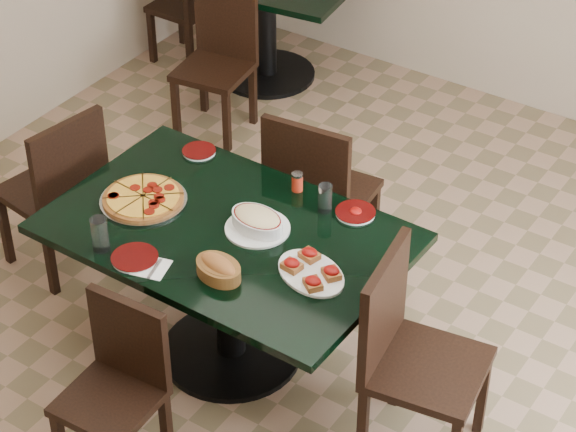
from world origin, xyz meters
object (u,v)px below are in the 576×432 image
Objects in this scene: main_table at (228,261)px; back_table at (266,4)px; bread_basket at (218,268)px; chair_far at (316,189)px; lasagna_casserole at (257,221)px; pepperoni_pizza at (143,198)px; bruschetta_platter at (311,270)px; chair_left at (60,185)px; chair_right at (408,348)px; back_chair_near at (219,54)px; back_chair_left at (192,0)px; chair_near at (119,380)px.

main_table and back_table have the same top height.
chair_far is at bearing 109.85° from bread_basket.
main_table is 1.61× the size of chair_far.
pepperoni_pizza is at bearing -161.38° from lasagna_casserole.
lasagna_casserole is at bearing -177.85° from bruschetta_platter.
bread_basket is (1.25, -0.34, 0.27)m from chair_left.
main_table is 3.88× the size of bruschetta_platter.
main_table is 1.25× the size of back_table.
back_table is 2.68m from lasagna_casserole.
chair_right is 1.13× the size of back_chair_near.
chair_right is 0.85m from bread_basket.
bruschetta_platter is at bearing -58.98° from back_table.
pepperoni_pizza is (0.65, -0.11, 0.24)m from chair_left.
lasagna_casserole is (-0.82, 0.11, 0.24)m from chair_right.
bruschetta_platter is at bearing -0.94° from pepperoni_pizza.
chair_left is (-1.09, 0.06, -0.04)m from main_table.
main_table is 1.60× the size of chair_right.
main_table is 0.39m from bread_basket.
back_chair_left is at bearing 141.39° from bread_basket.
chair_right is at bearing 52.36° from back_chair_left.
chair_near is 1.20m from chair_right.
bruschetta_platter is at bearing -52.65° from back_chair_near.
chair_near is 3.24× the size of bread_basket.
chair_far is at bearing 142.94° from bruschetta_platter.
chair_far is 1.05× the size of chair_left.
chair_near is at bearing 118.29° from chair_right.
back_table is 3.34m from chair_near.
back_table is (-1.37, 2.29, -0.04)m from main_table.
bread_basket is at bearing -75.66° from lasagna_casserole.
chair_far is at bearing -44.47° from back_chair_near.
bruschetta_platter is (0.36, -0.13, -0.02)m from lasagna_casserole.
chair_far reaches higher than back_chair_left.
chair_near is at bearing -91.90° from lasagna_casserole.
main_table is 0.76m from chair_near.
chair_near is 1.98× the size of bruschetta_platter.
bread_basket is (0.60, -0.23, 0.02)m from pepperoni_pizza.
bruschetta_platter is (0.32, 0.22, -0.02)m from bread_basket.
bruschetta_platter is (2.37, -2.24, 0.32)m from back_chair_left.
bread_basket is (0.17, 0.48, 0.35)m from chair_near.
chair_right reaches higher than chair_far.
chair_far is 2.41× the size of bruschetta_platter.
pepperoni_pizza is 0.56m from lasagna_casserole.
pepperoni_pizza is at bearing 52.82° from chair_far.
chair_near is 0.89m from pepperoni_pizza.
chair_left is 1.59m from bruschetta_platter.
back_table is 2.53m from pepperoni_pizza.
lasagna_casserole reaches higher than main_table.
lasagna_casserole is 0.39m from bruschetta_platter.
back_chair_left is 2.06× the size of pepperoni_pizza.
back_chair_left is 2.03× the size of bruschetta_platter.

